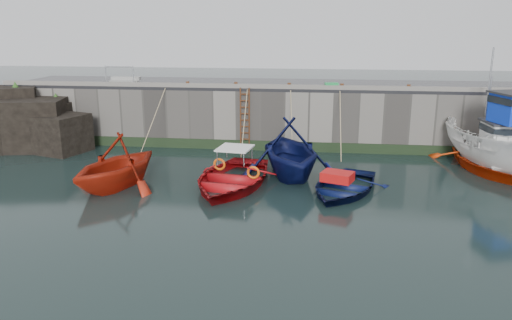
# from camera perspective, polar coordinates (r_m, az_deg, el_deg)

# --- Properties ---
(ground) EXTENTS (120.00, 120.00, 0.00)m
(ground) POSITION_cam_1_polar(r_m,az_deg,el_deg) (16.09, 0.68, -7.57)
(ground) COLOR black
(ground) RESTS_ON ground
(quay_back) EXTENTS (30.00, 5.00, 3.00)m
(quay_back) POSITION_cam_1_polar(r_m,az_deg,el_deg) (27.70, 3.62, 5.32)
(quay_back) COLOR slate
(quay_back) RESTS_ON ground
(road_back) EXTENTS (30.00, 5.00, 0.16)m
(road_back) POSITION_cam_1_polar(r_m,az_deg,el_deg) (27.48, 3.67, 8.57)
(road_back) COLOR black
(road_back) RESTS_ON quay_back
(kerb_back) EXTENTS (30.00, 0.30, 0.20)m
(kerb_back) POSITION_cam_1_polar(r_m,az_deg,el_deg) (25.12, 3.34, 8.37)
(kerb_back) COLOR slate
(kerb_back) RESTS_ON road_back
(algae_back) EXTENTS (30.00, 0.08, 0.50)m
(algae_back) POSITION_cam_1_polar(r_m,az_deg,el_deg) (25.47, 3.21, 1.58)
(algae_back) COLOR black
(algae_back) RESTS_ON ground
(rock_outcrop) EXTENTS (5.85, 4.24, 3.41)m
(rock_outcrop) POSITION_cam_1_polar(r_m,az_deg,el_deg) (28.39, -23.94, 3.80)
(rock_outcrop) COLOR black
(rock_outcrop) RESTS_ON ground
(ladder) EXTENTS (0.51, 0.08, 3.20)m
(ladder) POSITION_cam_1_polar(r_m,az_deg,el_deg) (25.35, -1.28, 4.64)
(ladder) COLOR #3F1E0F
(ladder) RESTS_ON ground
(boat_near_white) EXTENTS (5.21, 5.61, 2.43)m
(boat_near_white) POSITION_cam_1_polar(r_m,az_deg,el_deg) (20.71, -15.53, -2.89)
(boat_near_white) COLOR #A5200E
(boat_near_white) RESTS_ON ground
(boat_near_white_rope) EXTENTS (0.04, 4.87, 3.10)m
(boat_near_white_rope) POSITION_cam_1_polar(r_m,az_deg,el_deg) (24.80, -11.56, 0.32)
(boat_near_white_rope) COLOR tan
(boat_near_white_rope) RESTS_ON ground
(boat_near_blue) EXTENTS (4.69, 6.04, 1.15)m
(boat_near_blue) POSITION_cam_1_polar(r_m,az_deg,el_deg) (20.05, -2.81, -2.93)
(boat_near_blue) COLOR #A40E12
(boat_near_blue) RESTS_ON ground
(boat_near_blue_rope) EXTENTS (0.04, 4.34, 3.10)m
(boat_near_blue_rope) POSITION_cam_1_polar(r_m,az_deg,el_deg) (24.06, -1.08, 0.18)
(boat_near_blue_rope) COLOR tan
(boat_near_blue_rope) RESTS_ON ground
(boat_near_blacktrim) EXTENTS (5.65, 6.18, 2.77)m
(boat_near_blacktrim) POSITION_cam_1_polar(r_m,az_deg,el_deg) (21.49, 3.80, -1.69)
(boat_near_blacktrim) COLOR #0A1042
(boat_near_blacktrim) RESTS_ON ground
(boat_near_blacktrim_rope) EXTENTS (0.04, 3.11, 3.10)m
(boat_near_blacktrim_rope) POSITION_cam_1_polar(r_m,az_deg,el_deg) (24.71, 4.27, 0.54)
(boat_near_blacktrim_rope) COLOR tan
(boat_near_blacktrim_rope) RESTS_ON ground
(boat_near_navy) EXTENTS (4.57, 5.33, 0.93)m
(boat_near_navy) POSITION_cam_1_polar(r_m,az_deg,el_deg) (19.65, 9.93, -3.52)
(boat_near_navy) COLOR #09113B
(boat_near_navy) RESTS_ON ground
(boat_near_navy_rope) EXTENTS (0.04, 4.47, 3.10)m
(boat_near_navy_rope) POSITION_cam_1_polar(r_m,az_deg,el_deg) (23.78, 9.48, -0.21)
(boat_near_navy_rope) COLOR tan
(boat_near_navy_rope) RESTS_ON ground
(boat_far_white) EXTENTS (4.48, 7.30, 5.65)m
(boat_far_white) POSITION_cam_1_polar(r_m,az_deg,el_deg) (23.96, 26.09, 1.29)
(boat_far_white) COLOR white
(boat_far_white) RESTS_ON ground
(boat_far_orange) EXTENTS (5.14, 6.84, 4.34)m
(boat_far_orange) POSITION_cam_1_polar(r_m,az_deg,el_deg) (24.58, 25.52, 0.03)
(boat_far_orange) COLOR #FF410D
(boat_far_orange) RESTS_ON ground
(fish_crate) EXTENTS (0.70, 0.45, 0.31)m
(fish_crate) POSITION_cam_1_polar(r_m,az_deg,el_deg) (25.22, 8.61, 8.39)
(fish_crate) COLOR #18893F
(fish_crate) RESTS_ON road_back
(railing) EXTENTS (1.60, 1.05, 1.00)m
(railing) POSITION_cam_1_polar(r_m,az_deg,el_deg) (28.14, -14.79, 8.84)
(railing) COLOR #A5A8AD
(railing) RESTS_ON road_back
(bollard_a) EXTENTS (0.18, 0.18, 0.28)m
(bollard_a) POSITION_cam_1_polar(r_m,az_deg,el_deg) (26.03, -7.82, 8.58)
(bollard_a) COLOR #3F1E0F
(bollard_a) RESTS_ON road_back
(bollard_b) EXTENTS (0.18, 0.18, 0.28)m
(bollard_b) POSITION_cam_1_polar(r_m,az_deg,el_deg) (25.51, -2.32, 8.58)
(bollard_b) COLOR #3F1E0F
(bollard_b) RESTS_ON road_back
(bollard_c) EXTENTS (0.18, 0.18, 0.28)m
(bollard_c) POSITION_cam_1_polar(r_m,az_deg,el_deg) (25.21, 3.82, 8.48)
(bollard_c) COLOR #3F1E0F
(bollard_c) RESTS_ON road_back
(bollard_d) EXTENTS (0.18, 0.18, 0.28)m
(bollard_d) POSITION_cam_1_polar(r_m,az_deg,el_deg) (25.19, 9.79, 8.29)
(bollard_d) COLOR #3F1E0F
(bollard_d) RESTS_ON road_back
(bollard_e) EXTENTS (0.18, 0.18, 0.28)m
(bollard_e) POSITION_cam_1_polar(r_m,az_deg,el_deg) (25.54, 17.05, 7.94)
(bollard_e) COLOR #3F1E0F
(bollard_e) RESTS_ON road_back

